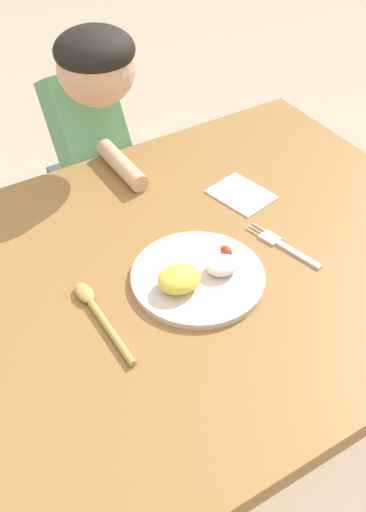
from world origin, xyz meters
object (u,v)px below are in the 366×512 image
at_px(spoon, 98,312).
at_px(plate, 197,276).
at_px(fork, 283,245).
at_px(person, 93,172).

bearing_deg(spoon, plate, -96.06).
relative_size(plate, fork, 1.41).
bearing_deg(fork, person, 1.78).
bearing_deg(plate, spoon, 173.72).
xyz_separation_m(plate, person, (0.05, 0.60, -0.12)).
bearing_deg(spoon, person, -23.54).
bearing_deg(plate, person, 85.26).
bearing_deg(spoon, fork, -94.03).
distance_m(plate, spoon, 0.21).
distance_m(plate, fork, 0.21).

